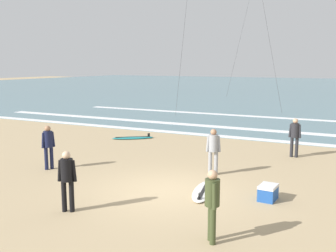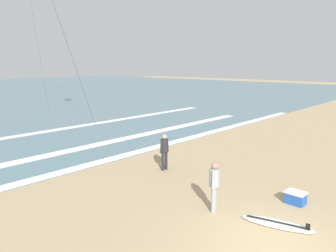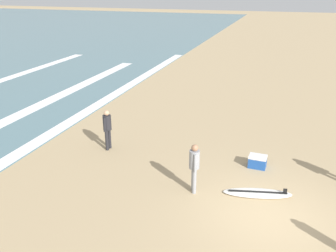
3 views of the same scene
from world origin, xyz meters
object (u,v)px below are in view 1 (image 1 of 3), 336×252
(cooler_box, at_px, (268,192))
(surfboard_left_pile, at_px, (133,138))
(surfer_mid_group, at_px, (295,134))
(surfer_left_near, at_px, (48,143))
(surfer_foreground_main, at_px, (213,147))
(surfer_right_near, at_px, (67,176))
(surfboard_foreground_flat, at_px, (204,191))
(surfer_left_far, at_px, (212,199))

(cooler_box, bearing_deg, surfboard_left_pile, 143.34)
(surfer_mid_group, xyz_separation_m, surfer_left_near, (-7.59, -5.97, 0.00))
(surfer_foreground_main, xyz_separation_m, cooler_box, (2.29, -1.74, -0.74))
(surfer_left_near, bearing_deg, surfer_right_near, -40.69)
(cooler_box, bearing_deg, surfer_foreground_main, 142.79)
(surfer_right_near, xyz_separation_m, surfer_mid_group, (4.17, 8.91, 0.00))
(surfer_foreground_main, height_order, cooler_box, surfer_foreground_main)
(surfboard_foreground_flat, height_order, cooler_box, cooler_box)
(surfer_foreground_main, height_order, surfer_left_far, same)
(surfer_right_near, bearing_deg, surfer_foreground_main, 66.73)
(cooler_box, bearing_deg, surfer_right_near, -143.96)
(surfer_right_near, height_order, surfer_mid_group, same)
(surfer_mid_group, height_order, surfer_left_near, same)
(surfer_right_near, xyz_separation_m, surfer_left_near, (-3.42, 2.94, 0.00))
(surfer_left_far, bearing_deg, surfer_foreground_main, 110.18)
(cooler_box, bearing_deg, surfer_left_near, -178.04)
(surfer_foreground_main, relative_size, surfboard_left_pile, 0.79)
(surfer_mid_group, bearing_deg, surfer_left_near, -141.83)
(surfer_left_far, xyz_separation_m, surfboard_left_pile, (-7.81, 9.38, -0.91))
(surfer_left_near, bearing_deg, surfboard_left_pile, 93.90)
(surfer_foreground_main, xyz_separation_m, surfer_left_far, (1.82, -4.96, 0.00))
(surfer_left_far, distance_m, surfboard_foreground_flat, 3.45)
(surfer_mid_group, bearing_deg, surfer_right_near, -115.06)
(surfer_mid_group, xyz_separation_m, surfer_left_far, (-0.22, -8.92, 0.00))
(surfer_right_near, relative_size, surfer_foreground_main, 1.00)
(surfer_left_near, bearing_deg, surfer_mid_group, 38.17)
(surfer_left_near, height_order, surfer_left_far, same)
(surfboard_foreground_flat, bearing_deg, surfer_foreground_main, 102.61)
(surfboard_foreground_flat, relative_size, cooler_box, 3.42)
(surfer_right_near, xyz_separation_m, surfboard_left_pile, (-3.86, 9.37, -0.91))
(surfer_mid_group, relative_size, surfboard_foreground_flat, 0.73)
(surfer_left_near, distance_m, cooler_box, 7.88)
(surfer_right_near, bearing_deg, surfboard_foreground_flat, 49.72)
(surfer_foreground_main, bearing_deg, surfer_right_near, -113.27)
(surfer_mid_group, xyz_separation_m, surfer_foreground_main, (-2.04, -3.96, 0.00))
(surfer_left_far, relative_size, cooler_box, 2.51)
(surfer_right_near, distance_m, surfer_foreground_main, 5.39)
(surfer_foreground_main, bearing_deg, surfer_mid_group, 62.77)
(surfer_right_near, distance_m, surfer_left_far, 3.95)
(surfer_right_near, relative_size, surfer_mid_group, 1.00)
(surfer_left_near, bearing_deg, surfer_foreground_main, 19.86)
(surfboard_foreground_flat, bearing_deg, cooler_box, 5.91)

